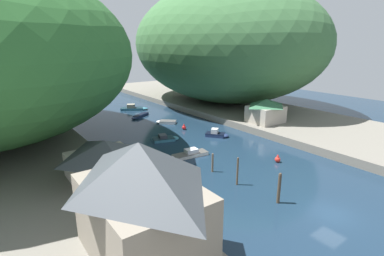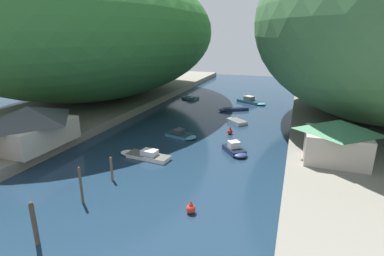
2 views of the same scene
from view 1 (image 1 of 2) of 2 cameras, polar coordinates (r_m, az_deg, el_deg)
name	(u,v)px [view 1 (image 1 of 2)]	position (r m, az deg, el deg)	size (l,w,h in m)	color
water_surface	(166,136)	(51.63, -4.98, -1.55)	(130.00, 130.00, 0.00)	#192D42
left_bank	(4,165)	(44.90, -32.17, -5.96)	(22.00, 120.00, 1.23)	slate
right_bank	(260,114)	(66.43, 12.90, 2.63)	(22.00, 120.00, 1.23)	slate
hillside_right	(223,44)	(75.51, 5.84, 15.64)	(38.18, 53.46, 27.82)	#3D6B3D
waterfront_building	(141,199)	(20.74, -9.64, -13.15)	(7.03, 9.85, 8.22)	gray
boathouse_shed	(106,161)	(32.70, -16.02, -5.99)	(7.26, 9.23, 4.61)	#B2A899
right_bank_cottage	(266,110)	(56.75, 13.88, 3.28)	(6.39, 5.43, 4.34)	#B2A899
boat_near_quay	(134,108)	(72.91, -10.95, 3.75)	(6.67, 5.01, 1.37)	teal
boat_white_cruiser	(76,117)	(68.28, -21.18, 2.00)	(4.17, 2.79, 0.86)	teal
boat_navy_launch	(187,155)	(42.16, -1.04, -5.12)	(6.49, 2.36, 1.06)	silver
boat_cabin_cruiser	(166,138)	(49.38, -5.00, -1.99)	(4.77, 3.31, 1.03)	teal
boat_yellow_tender	(139,116)	(65.31, -10.03, 2.26)	(5.44, 3.86, 0.55)	navy
boat_mid_channel	(165,122)	(59.81, -5.08, 1.17)	(4.13, 4.00, 0.54)	white
boat_small_dinghy	(217,134)	(51.25, 4.84, -1.19)	(3.77, 4.15, 1.37)	navy
mooring_post_nearest	(279,188)	(31.41, 16.26, -10.91)	(0.32, 0.32, 3.26)	#4C3D2D
mooring_post_second	(237,171)	(34.16, 8.66, -8.12)	(0.22, 0.22, 3.32)	brown
mooring_post_middle	(213,163)	(37.27, 3.94, -6.58)	(0.24, 0.24, 2.45)	brown
channel_buoy_near	(184,127)	(55.19, -1.54, 0.14)	(0.75, 0.75, 1.12)	red
channel_buoy_far	(278,159)	(41.96, 15.99, -5.71)	(0.75, 0.75, 1.13)	red
person_on_quay	(166,203)	(26.66, -4.97, -14.02)	(0.22, 0.38, 1.69)	#282D3D
person_by_boathouse	(118,180)	(31.29, -13.99, -9.68)	(0.26, 0.40, 1.69)	#282D3D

